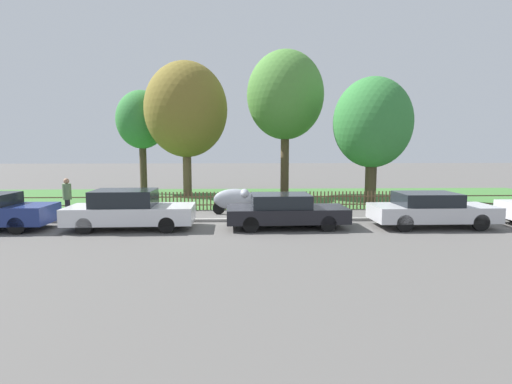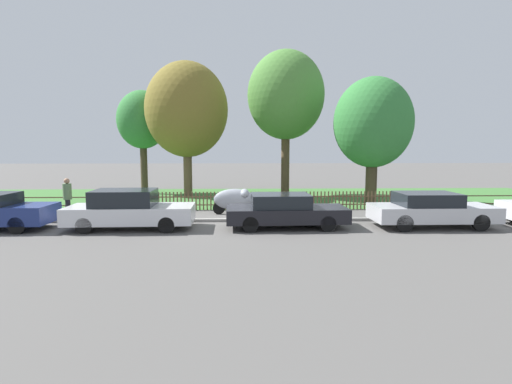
% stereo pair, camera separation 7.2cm
% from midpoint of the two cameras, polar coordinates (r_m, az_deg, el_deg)
% --- Properties ---
extents(ground_plane, '(120.00, 120.00, 0.00)m').
position_cam_midpoint_polar(ground_plane, '(16.24, -1.23, -4.30)').
color(ground_plane, '#565451').
extents(kerb_stone, '(39.05, 0.20, 0.12)m').
position_cam_midpoint_polar(kerb_stone, '(16.33, -1.24, -4.03)').
color(kerb_stone, gray).
rests_on(kerb_stone, ground).
extents(grass_strip, '(39.05, 9.83, 0.01)m').
position_cam_midpoint_polar(grass_strip, '(24.22, -1.43, -0.74)').
color(grass_strip, '#3D7033').
rests_on(grass_strip, ground).
extents(park_fence, '(39.05, 0.05, 0.89)m').
position_cam_midpoint_polar(park_fence, '(19.30, -1.33, -1.26)').
color(park_fence, brown).
rests_on(park_fence, ground).
extents(parked_car_black_saloon, '(4.63, 1.94, 1.46)m').
position_cam_midpoint_polar(parked_car_black_saloon, '(15.51, -17.53, -2.41)').
color(parked_car_black_saloon, silver).
rests_on(parked_car_black_saloon, ground).
extents(parked_car_navy_estate, '(4.55, 1.93, 1.27)m').
position_cam_midpoint_polar(parked_car_navy_estate, '(15.06, 4.26, -2.66)').
color(parked_car_navy_estate, black).
rests_on(parked_car_navy_estate, ground).
extents(parked_car_red_compact, '(4.53, 1.84, 1.31)m').
position_cam_midpoint_polar(parked_car_red_compact, '(16.50, 23.81, -2.29)').
color(parked_car_red_compact, '#BCBCC1').
rests_on(parked_car_red_compact, ground).
extents(covered_motorcycle, '(1.98, 0.72, 1.16)m').
position_cam_midpoint_polar(covered_motorcycle, '(18.03, -2.80, -1.02)').
color(covered_motorcycle, black).
rests_on(covered_motorcycle, ground).
extents(tree_nearest_kerb, '(3.24, 3.24, 6.65)m').
position_cam_midpoint_polar(tree_nearest_kerb, '(27.06, -15.83, 9.81)').
color(tree_nearest_kerb, '#473828').
rests_on(tree_nearest_kerb, ground).
extents(tree_behind_motorcycle, '(5.05, 5.05, 8.22)m').
position_cam_midpoint_polar(tree_behind_motorcycle, '(25.28, -9.79, 11.48)').
color(tree_behind_motorcycle, brown).
rests_on(tree_behind_motorcycle, ground).
extents(tree_mid_park, '(4.72, 4.72, 8.92)m').
position_cam_midpoint_polar(tree_mid_park, '(25.24, 4.37, 13.55)').
color(tree_mid_park, brown).
rests_on(tree_mid_park, ground).
extents(tree_far_left, '(4.22, 4.22, 6.78)m').
position_cam_midpoint_polar(tree_far_left, '(22.71, 16.46, 9.42)').
color(tree_far_left, '#473828').
rests_on(tree_far_left, ground).
extents(pedestrian_near_fence, '(0.49, 0.49, 1.73)m').
position_cam_midpoint_polar(pedestrian_near_fence, '(18.47, -25.23, -0.54)').
color(pedestrian_near_fence, black).
rests_on(pedestrian_near_fence, ground).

